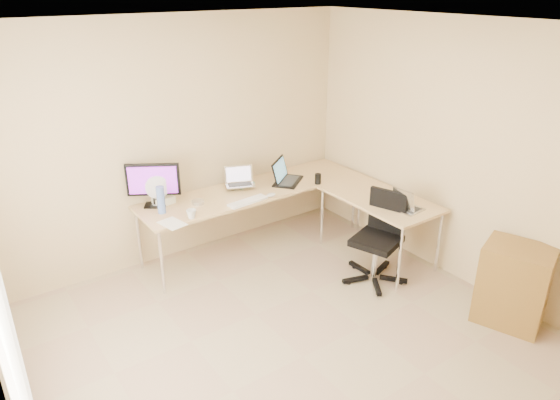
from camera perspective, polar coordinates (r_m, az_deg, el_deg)
floor at (r=4.43m, az=2.56°, el=-17.17°), size 4.50×4.50×0.00m
ceiling at (r=3.38m, az=3.39°, el=18.58°), size 4.50×4.50×0.00m
wall_back at (r=5.54m, az=-11.67°, el=6.35°), size 4.50×0.00×4.50m
wall_right at (r=5.20m, az=21.48°, el=4.05°), size 0.00×4.50×4.50m
desk_main at (r=5.87m, az=-2.86°, el=-2.03°), size 2.65×0.70×0.73m
desk_return at (r=5.74m, az=10.89°, el=-3.07°), size 0.70×1.30×0.73m
monitor at (r=5.35m, az=-14.00°, el=1.66°), size 0.55×0.43×0.46m
book_stack at (r=5.85m, az=-4.40°, el=1.96°), size 0.22×0.28×0.04m
laptop_center at (r=5.68m, az=-4.55°, el=2.62°), size 0.38×0.34×0.20m
laptop_black at (r=5.86m, az=0.90°, el=3.26°), size 0.52×0.50×0.27m
keyboard at (r=5.37m, az=-3.63°, el=-0.15°), size 0.46×0.17×0.02m
mouse at (r=5.50m, az=-1.01°, el=0.58°), size 0.12×0.08×0.04m
mug at (r=5.06m, az=-9.91°, el=-1.57°), size 0.13×0.13×0.09m
cd_stack at (r=5.39m, az=-9.19°, el=-0.25°), size 0.15×0.15×0.03m
water_bottle at (r=5.20m, az=-13.22°, el=0.01°), size 0.10×0.10×0.28m
papers at (r=5.00m, az=-11.98°, el=-2.59°), size 0.23×0.29×0.01m
white_box at (r=5.45m, az=-12.92°, el=-0.04°), size 0.22×0.18×0.07m
desk_fan at (r=5.38m, az=-13.73°, el=0.93°), size 0.30×0.30×0.31m
black_cup at (r=5.85m, az=4.28°, el=2.38°), size 0.08×0.08×0.12m
laptop_return at (r=5.31m, az=14.31°, el=-0.06°), size 0.33×0.27×0.20m
office_chair at (r=5.24m, az=10.79°, el=-4.07°), size 0.72×0.72×0.94m
cabinet at (r=5.08m, az=24.68°, el=-8.78°), size 0.62×0.68×0.78m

